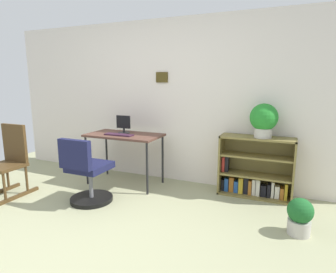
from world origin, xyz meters
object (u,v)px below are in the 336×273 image
potted_plant_floor (300,216)px  potted_plant_on_shelf (264,119)px  desk (124,138)px  monitor (124,125)px  keyboard (119,135)px  rocking_chair (9,160)px  bookshelf_low (255,170)px  office_chair (87,175)px

potted_plant_floor → potted_plant_on_shelf: bearing=119.9°
desk → monitor: (-0.05, 0.07, 0.18)m
monitor → desk: bearing=-55.1°
keyboard → rocking_chair: rocking_chair is taller
keyboard → potted_plant_floor: keyboard is taller
bookshelf_low → potted_plant_floor: (0.53, -0.84, -0.15)m
desk → potted_plant_on_shelf: 1.90m
office_chair → rocking_chair: (-1.11, -0.17, 0.11)m
bookshelf_low → monitor: bearing=-173.0°
monitor → bookshelf_low: bearing=7.0°
potted_plant_on_shelf → monitor: bearing=-174.9°
potted_plant_floor → rocking_chair: bearing=-173.6°
potted_plant_on_shelf → potted_plant_floor: bearing=-60.1°
rocking_chair → keyboard: bearing=36.0°
potted_plant_floor → bookshelf_low: bearing=122.2°
monitor → office_chair: bearing=-90.3°
desk → monitor: bearing=124.9°
office_chair → potted_plant_floor: 2.38m
keyboard → potted_plant_on_shelf: 1.92m
desk → potted_plant_floor: desk is taller
desk → rocking_chair: bearing=-141.1°
desk → keyboard: bearing=-99.6°
desk → potted_plant_on_shelf: potted_plant_on_shelf is taller
desk → monitor: 0.20m
monitor → bookshelf_low: size_ratio=0.28×
desk → rocking_chair: rocking_chair is taller
desk → keyboard: 0.13m
office_chair → potted_plant_floor: bearing=5.4°
rocking_chair → potted_plant_on_shelf: bearing=21.4°
desk → bookshelf_low: (1.78, 0.29, -0.33)m
monitor → potted_plant_on_shelf: (1.90, 0.17, 0.16)m
monitor → office_chair: 0.98m
rocking_chair → potted_plant_floor: rocking_chair is taller
keyboard → potted_plant_on_shelf: potted_plant_on_shelf is taller
potted_plant_on_shelf → bookshelf_low: bearing=144.8°
potted_plant_on_shelf → potted_plant_floor: 1.23m
keyboard → monitor: bearing=100.1°
keyboard → rocking_chair: size_ratio=0.45×
office_chair → rocking_chair: rocking_chair is taller
keyboard → potted_plant_floor: (2.33, -0.44, -0.55)m
office_chair → bookshelf_low: (1.83, 1.07, -0.01)m
rocking_chair → potted_plant_floor: 3.50m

